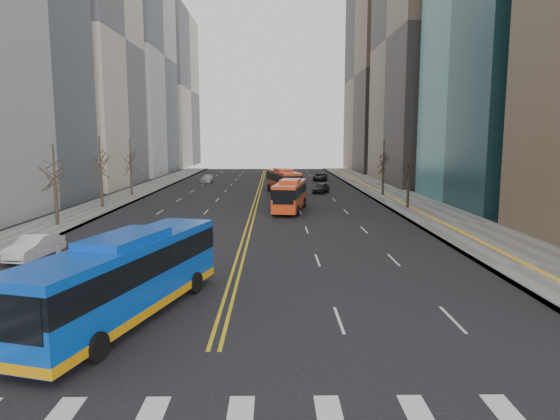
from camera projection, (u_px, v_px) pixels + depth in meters
sidewalk_right at (409, 202)px, 56.88m from camera, size 7.00×130.00×0.15m
sidewalk_left at (110, 203)px, 56.47m from camera, size 5.00×130.00×0.15m
centerline at (258, 193)px, 66.57m from camera, size 0.55×100.00×0.01m
office_towers at (261, 29)px, 76.56m from camera, size 83.00×134.00×58.00m
street_trees at (173, 165)px, 45.56m from camera, size 35.20×47.20×7.60m
blue_bus at (127, 275)px, 20.05m from camera, size 5.69×12.17×3.47m
red_bus_near at (290, 193)px, 50.27m from camera, size 3.89×10.24×3.20m
red_bus_far at (283, 180)px, 66.13m from camera, size 4.62×10.67×3.32m
car_white at (34, 247)px, 30.27m from camera, size 2.17×4.61×1.46m
car_dark_mid at (321, 188)px, 66.98m from camera, size 2.88×4.32×1.36m
car_silver at (207, 179)px, 82.36m from camera, size 2.06×4.57×1.30m
car_dark_far at (320, 177)px, 86.87m from camera, size 3.06×5.12×1.33m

